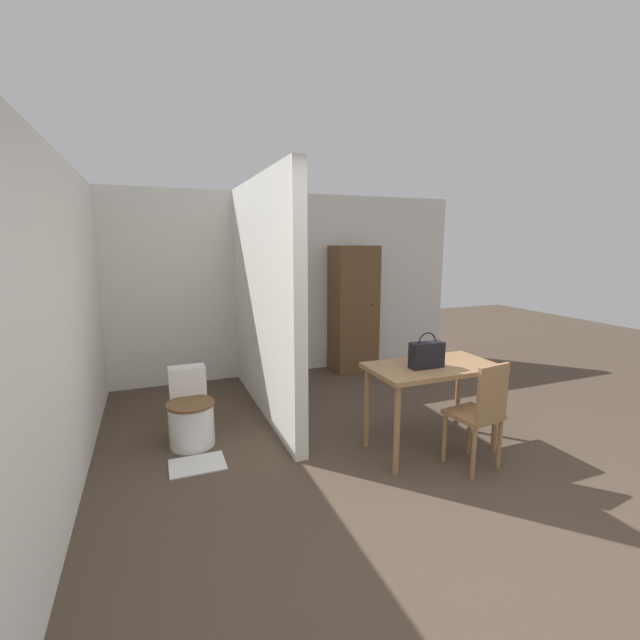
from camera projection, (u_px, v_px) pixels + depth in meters
ground_plane at (462, 550)px, 2.60m from camera, size 16.00×16.00×0.00m
wall_back at (278, 285)px, 5.98m from camera, size 5.46×0.12×2.50m
wall_left at (65, 320)px, 3.32m from camera, size 0.12×4.88×2.50m
partition_wall at (263, 298)px, 4.58m from camera, size 0.12×2.51×2.50m
dining_table at (432, 376)px, 3.75m from camera, size 1.13×0.63×0.79m
wooden_chair at (480, 412)px, 3.45m from camera, size 0.41×0.41×0.91m
toilet at (191, 415)px, 3.95m from camera, size 0.43×0.57×0.67m
handbag at (427, 354)px, 3.63m from camera, size 0.30×0.11×0.31m
wooden_cabinet at (353, 309)px, 6.13m from camera, size 0.62×0.48×1.79m
bath_mat at (197, 465)px, 3.58m from camera, size 0.45×0.33×0.01m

